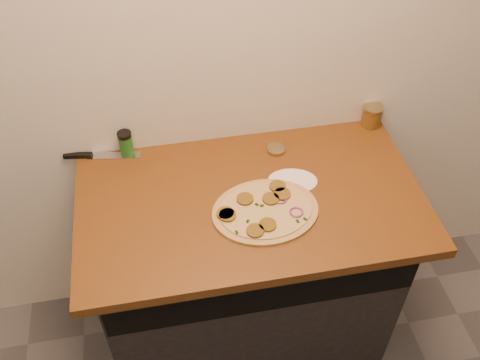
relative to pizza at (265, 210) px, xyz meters
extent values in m
cube|color=beige|center=(-0.03, 0.41, 0.44)|extent=(4.00, 0.02, 2.70)
cube|color=black|center=(-0.03, 0.11, -0.48)|extent=(1.10, 0.60, 0.86)
cube|color=brown|center=(-0.03, 0.08, -0.03)|extent=(1.20, 0.70, 0.04)
cylinder|color=tan|center=(0.00, 0.00, 0.00)|extent=(0.38, 0.38, 0.01)
cylinder|color=beige|center=(0.00, 0.00, 0.00)|extent=(0.33, 0.33, 0.00)
cylinder|color=brown|center=(-0.05, -0.09, 0.01)|extent=(0.06, 0.06, 0.01)
cylinder|color=brown|center=(-0.13, 0.00, 0.01)|extent=(0.06, 0.06, 0.01)
cylinder|color=brown|center=(0.03, 0.04, 0.01)|extent=(0.06, 0.06, 0.01)
cylinder|color=brown|center=(-0.13, -0.01, 0.01)|extent=(0.06, 0.06, 0.01)
cylinder|color=brown|center=(0.07, 0.05, 0.01)|extent=(0.06, 0.06, 0.01)
cylinder|color=brown|center=(0.07, 0.09, 0.01)|extent=(0.06, 0.06, 0.01)
cylinder|color=brown|center=(-0.01, -0.07, 0.01)|extent=(0.06, 0.06, 0.01)
cylinder|color=brown|center=(-0.06, 0.05, 0.01)|extent=(0.06, 0.06, 0.01)
torus|color=#782D72|center=(0.06, 0.03, 0.01)|extent=(0.05, 0.05, 0.01)
torus|color=#782D72|center=(0.10, -0.04, 0.01)|extent=(0.05, 0.05, 0.01)
cube|color=black|center=(0.07, 0.03, 0.01)|extent=(0.01, 0.01, 0.00)
cube|color=black|center=(-0.02, -0.08, 0.01)|extent=(0.02, 0.01, 0.00)
cube|color=black|center=(-0.01, 0.02, 0.01)|extent=(0.01, 0.01, 0.00)
cube|color=black|center=(-0.07, -0.04, 0.01)|extent=(0.01, 0.02, 0.00)
cube|color=black|center=(-0.01, -0.07, 0.01)|extent=(0.02, 0.01, 0.00)
cube|color=black|center=(-0.02, 0.02, 0.01)|extent=(0.02, 0.02, 0.00)
cube|color=black|center=(0.09, -0.07, 0.01)|extent=(0.01, 0.01, 0.00)
cube|color=black|center=(0.12, -0.07, 0.01)|extent=(0.01, 0.02, 0.00)
cube|color=black|center=(-0.11, -0.08, 0.01)|extent=(0.01, 0.01, 0.00)
cube|color=black|center=(-0.02, -0.08, 0.01)|extent=(0.02, 0.02, 0.00)
cube|color=#B7BAC1|center=(-0.49, 0.38, -0.01)|extent=(0.20, 0.07, 0.00)
cube|color=black|center=(-0.63, 0.40, 0.00)|extent=(0.11, 0.04, 0.02)
cylinder|color=tan|center=(0.11, 0.29, 0.00)|extent=(0.08, 0.08, 0.01)
cylinder|color=#A41C10|center=(0.52, 0.38, 0.03)|extent=(0.08, 0.08, 0.08)
cylinder|color=tan|center=(0.52, 0.38, 0.07)|extent=(0.08, 0.08, 0.01)
cylinder|color=#206622|center=(-0.44, 0.38, 0.04)|extent=(0.05, 0.05, 0.09)
cylinder|color=black|center=(-0.44, 0.38, 0.09)|extent=(0.05, 0.05, 0.02)
cylinder|color=silver|center=(0.13, 0.13, -0.01)|extent=(0.21, 0.21, 0.00)
camera|label=1|loc=(-0.30, -1.16, 1.34)|focal=40.00mm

